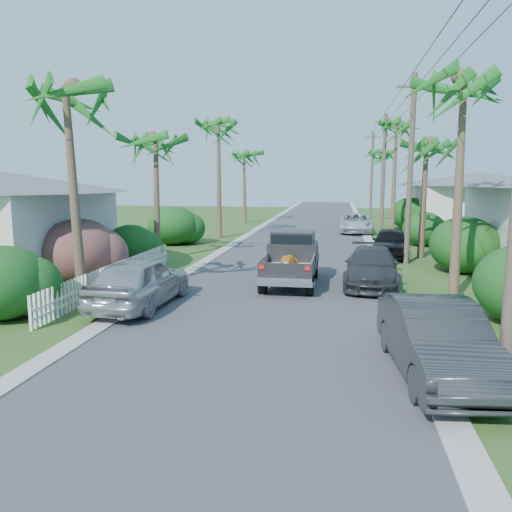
% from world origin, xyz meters
% --- Properties ---
extents(ground, '(120.00, 120.00, 0.00)m').
position_xyz_m(ground, '(0.00, 0.00, 0.00)').
color(ground, '#305720').
rests_on(ground, ground).
extents(road, '(8.00, 100.00, 0.02)m').
position_xyz_m(road, '(0.00, 25.00, 0.01)').
color(road, '#38383A').
rests_on(road, ground).
extents(curb_left, '(0.60, 100.00, 0.06)m').
position_xyz_m(curb_left, '(-4.30, 25.00, 0.03)').
color(curb_left, '#A5A39E').
rests_on(curb_left, ground).
extents(curb_right, '(0.60, 100.00, 0.06)m').
position_xyz_m(curb_right, '(4.30, 25.00, 0.03)').
color(curb_right, '#A5A39E').
rests_on(curb_right, ground).
extents(pickup_truck, '(1.98, 5.12, 2.06)m').
position_xyz_m(pickup_truck, '(0.47, 7.67, 1.01)').
color(pickup_truck, black).
rests_on(pickup_truck, ground).
extents(parked_car_rn, '(2.17, 4.94, 1.58)m').
position_xyz_m(parked_car_rn, '(4.40, -1.48, 0.79)').
color(parked_car_rn, '#282A2D').
rests_on(parked_car_rn, ground).
extents(parked_car_rm, '(2.34, 5.12, 1.45)m').
position_xyz_m(parked_car_rm, '(3.60, 7.57, 0.73)').
color(parked_car_rm, '#2C2E31').
rests_on(parked_car_rm, ground).
extents(parked_car_rf, '(2.40, 4.67, 1.52)m').
position_xyz_m(parked_car_rf, '(5.00, 15.06, 0.76)').
color(parked_car_rf, black).
rests_on(parked_car_rf, ground).
extents(parked_car_rd, '(2.48, 5.33, 1.48)m').
position_xyz_m(parked_car_rd, '(3.60, 26.81, 0.74)').
color(parked_car_rd, silver).
rests_on(parked_car_rd, ground).
extents(parked_car_ln, '(2.15, 4.98, 1.67)m').
position_xyz_m(parked_car_ln, '(-4.04, 2.99, 0.84)').
color(parked_car_ln, '#A7AAAE').
rests_on(parked_car_ln, ground).
extents(palm_l_a, '(4.40, 4.40, 8.20)m').
position_xyz_m(palm_l_a, '(-6.20, 3.00, 6.93)').
color(palm_l_a, brown).
rests_on(palm_l_a, ground).
extents(palm_l_b, '(4.40, 4.40, 7.40)m').
position_xyz_m(palm_l_b, '(-6.80, 12.00, 6.15)').
color(palm_l_b, brown).
rests_on(palm_l_b, ground).
extents(palm_l_c, '(4.40, 4.40, 9.20)m').
position_xyz_m(palm_l_c, '(-6.00, 22.00, 7.91)').
color(palm_l_c, brown).
rests_on(palm_l_c, ground).
extents(palm_l_d, '(4.40, 4.40, 7.70)m').
position_xyz_m(palm_l_d, '(-6.50, 34.00, 6.44)').
color(palm_l_d, brown).
rests_on(palm_l_d, ground).
extents(palm_r_a, '(4.40, 4.40, 8.70)m').
position_xyz_m(palm_r_a, '(6.30, 6.00, 7.42)').
color(palm_r_a, brown).
rests_on(palm_r_a, ground).
extents(palm_r_b, '(4.40, 4.40, 7.20)m').
position_xyz_m(palm_r_b, '(6.60, 15.00, 5.95)').
color(palm_r_b, brown).
rests_on(palm_r_b, ground).
extents(palm_r_c, '(4.40, 4.40, 9.40)m').
position_xyz_m(palm_r_c, '(6.20, 26.00, 8.11)').
color(palm_r_c, brown).
rests_on(palm_r_c, ground).
extents(palm_r_d, '(4.40, 4.40, 8.00)m').
position_xyz_m(palm_r_d, '(6.50, 40.00, 6.74)').
color(palm_r_d, brown).
rests_on(palm_r_d, ground).
extents(shrub_l_a, '(2.60, 2.86, 2.20)m').
position_xyz_m(shrub_l_a, '(-7.50, 1.00, 1.10)').
color(shrub_l_a, '#174213').
rests_on(shrub_l_a, ground).
extents(shrub_l_b, '(3.00, 3.30, 2.60)m').
position_xyz_m(shrub_l_b, '(-7.80, 6.00, 1.30)').
color(shrub_l_b, '#A21753').
rests_on(shrub_l_b, ground).
extents(shrub_l_c, '(2.40, 2.64, 2.00)m').
position_xyz_m(shrub_l_c, '(-7.40, 10.00, 1.00)').
color(shrub_l_c, '#174213').
rests_on(shrub_l_c, ground).
extents(shrub_l_d, '(3.20, 3.52, 2.40)m').
position_xyz_m(shrub_l_d, '(-8.00, 18.00, 1.20)').
color(shrub_l_d, '#174213').
rests_on(shrub_l_d, ground).
extents(shrub_r_b, '(3.00, 3.30, 2.50)m').
position_xyz_m(shrub_r_b, '(7.80, 11.00, 1.25)').
color(shrub_r_b, '#174213').
rests_on(shrub_r_b, ground).
extents(shrub_r_c, '(2.60, 2.86, 2.10)m').
position_xyz_m(shrub_r_c, '(7.50, 20.00, 1.05)').
color(shrub_r_c, '#174213').
rests_on(shrub_r_c, ground).
extents(shrub_r_d, '(3.20, 3.52, 2.60)m').
position_xyz_m(shrub_r_d, '(8.00, 30.00, 1.30)').
color(shrub_r_d, '#174213').
rests_on(shrub_r_d, ground).
extents(picket_fence, '(0.10, 11.00, 1.00)m').
position_xyz_m(picket_fence, '(-6.00, 5.50, 0.50)').
color(picket_fence, white).
rests_on(picket_fence, ground).
extents(house_right_far, '(9.00, 8.00, 4.60)m').
position_xyz_m(house_right_far, '(13.00, 30.00, 2.12)').
color(house_right_far, silver).
rests_on(house_right_far, ground).
extents(utility_pole_b, '(1.60, 0.26, 9.00)m').
position_xyz_m(utility_pole_b, '(5.60, 13.00, 4.60)').
color(utility_pole_b, brown).
rests_on(utility_pole_b, ground).
extents(utility_pole_c, '(1.60, 0.26, 9.00)m').
position_xyz_m(utility_pole_c, '(5.60, 28.00, 4.60)').
color(utility_pole_c, brown).
rests_on(utility_pole_c, ground).
extents(utility_pole_d, '(1.60, 0.26, 9.00)m').
position_xyz_m(utility_pole_d, '(5.60, 43.00, 4.60)').
color(utility_pole_d, brown).
rests_on(utility_pole_d, ground).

